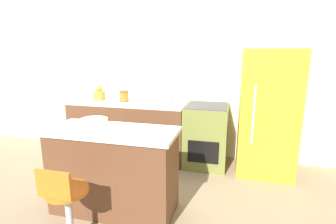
{
  "coord_description": "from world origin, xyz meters",
  "views": [
    {
      "loc": [
        1.32,
        -3.38,
        1.68
      ],
      "look_at": [
        0.55,
        -0.36,
        0.95
      ],
      "focal_mm": 28.0,
      "sensor_mm": 36.0,
      "label": 1
    }
  ],
  "objects_px": {
    "stool_chair": "(67,206)",
    "oven_range": "(206,135)",
    "refrigerator": "(267,113)",
    "mixing_bowl": "(166,100)",
    "kettle": "(99,94)"
  },
  "relations": [
    {
      "from": "stool_chair",
      "to": "kettle",
      "type": "height_order",
      "value": "kettle"
    },
    {
      "from": "refrigerator",
      "to": "mixing_bowl",
      "type": "bearing_deg",
      "value": 178.25
    },
    {
      "from": "stool_chair",
      "to": "oven_range",
      "type": "bearing_deg",
      "value": 64.25
    },
    {
      "from": "mixing_bowl",
      "to": "stool_chair",
      "type": "bearing_deg",
      "value": -99.81
    },
    {
      "from": "refrigerator",
      "to": "stool_chair",
      "type": "bearing_deg",
      "value": -132.15
    },
    {
      "from": "stool_chair",
      "to": "mixing_bowl",
      "type": "xyz_separation_m",
      "value": [
        0.35,
        2.02,
        0.57
      ]
    },
    {
      "from": "kettle",
      "to": "mixing_bowl",
      "type": "xyz_separation_m",
      "value": [
        1.11,
        0.0,
        -0.05
      ]
    },
    {
      "from": "kettle",
      "to": "refrigerator",
      "type": "bearing_deg",
      "value": -0.99
    },
    {
      "from": "oven_range",
      "to": "mixing_bowl",
      "type": "relative_size",
      "value": 4.12
    },
    {
      "from": "stool_chair",
      "to": "mixing_bowl",
      "type": "relative_size",
      "value": 3.49
    },
    {
      "from": "refrigerator",
      "to": "oven_range",
      "type": "bearing_deg",
      "value": 178.11
    },
    {
      "from": "oven_range",
      "to": "stool_chair",
      "type": "relative_size",
      "value": 1.18
    },
    {
      "from": "mixing_bowl",
      "to": "kettle",
      "type": "bearing_deg",
      "value": -180.0
    },
    {
      "from": "refrigerator",
      "to": "stool_chair",
      "type": "xyz_separation_m",
      "value": [
        -1.79,
        -1.98,
        -0.47
      ]
    },
    {
      "from": "refrigerator",
      "to": "kettle",
      "type": "bearing_deg",
      "value": 179.01
    }
  ]
}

